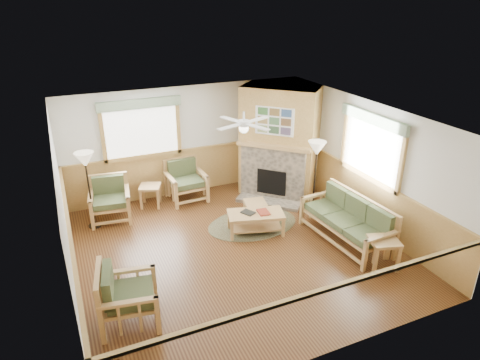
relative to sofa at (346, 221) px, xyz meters
name	(u,v)px	position (x,y,z in m)	size (l,w,h in m)	color
floor	(236,249)	(-2.16, 0.62, -0.47)	(6.00, 6.00, 0.01)	#4D2D15
ceiling	(235,117)	(-2.16, 0.62, 2.23)	(6.00, 6.00, 0.01)	white
wall_back	(187,141)	(-2.16, 3.62, 0.88)	(6.00, 0.02, 2.70)	silver
wall_front	(328,277)	(-2.16, -2.38, 0.88)	(6.00, 0.02, 2.70)	silver
wall_left	(65,219)	(-5.16, 0.62, 0.88)	(0.02, 6.00, 2.70)	silver
wall_right	(365,164)	(0.84, 0.62, 0.88)	(0.02, 6.00, 2.70)	silver
wainscot	(236,225)	(-2.16, 0.62, 0.08)	(6.00, 6.00, 1.10)	#B08948
fireplace	(279,141)	(-0.11, 2.67, 0.88)	(2.20, 2.20, 2.70)	#B08948
window_back	(138,98)	(-3.26, 3.58, 2.06)	(1.90, 0.16, 1.50)	white
window_right	(377,112)	(0.80, 0.42, 2.06)	(0.16, 1.90, 1.50)	white
ceiling_fan	(244,114)	(-1.86, 0.92, 2.19)	(1.24, 1.24, 0.36)	white
sofa	(346,221)	(0.00, 0.00, 0.00)	(0.83, 2.03, 0.93)	tan
armchair_back_left	(110,200)	(-4.23, 2.88, 0.01)	(0.85, 0.85, 0.96)	tan
armchair_back_right	(186,181)	(-2.38, 3.17, 0.02)	(0.87, 0.87, 0.97)	tan
armchair_left	(129,295)	(-4.45, -0.58, 0.02)	(0.87, 0.87, 0.97)	tan
coffee_table	(256,223)	(-1.52, 1.04, -0.24)	(1.16, 0.58, 0.46)	tan
end_table_chairs	(151,196)	(-3.26, 3.17, -0.20)	(0.47, 0.45, 0.53)	tan
end_table_sofa	(382,253)	(0.09, -1.01, -0.18)	(0.51, 0.49, 0.57)	tan
footstool	(255,210)	(-1.25, 1.62, -0.27)	(0.46, 0.46, 0.40)	tan
braided_rug	(253,224)	(-1.43, 1.38, -0.46)	(2.03, 2.03, 0.01)	brown
floor_lamp_left	(89,190)	(-4.63, 2.70, 0.39)	(0.39, 0.39, 1.72)	black
floor_lamp_right	(315,178)	(0.08, 1.32, 0.40)	(0.40, 0.40, 1.74)	black
book_red	(263,211)	(-1.37, 0.99, 0.03)	(0.22, 0.30, 0.03)	maroon
book_dark	(248,212)	(-1.67, 1.11, 0.02)	(0.20, 0.27, 0.03)	black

